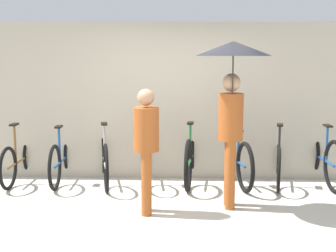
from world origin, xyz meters
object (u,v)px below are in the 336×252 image
Objects in this scene: parked_bicycle_1 at (63,158)px; parked_bicycle_3 at (148,159)px; parked_bicycle_2 at (104,159)px; parked_bicycle_7 at (322,158)px; parked_bicycle_0 at (20,159)px; parked_bicycle_4 at (191,157)px; parked_bicycle_5 at (234,158)px; pedestrian_center at (232,82)px; pedestrian_leading at (146,142)px; parked_bicycle_6 at (278,161)px.

parked_bicycle_3 is (1.36, 0.00, 0.00)m from parked_bicycle_1.
parked_bicycle_2 is 3.40m from parked_bicycle_7.
parked_bicycle_0 is 0.91× the size of parked_bicycle_4.
parked_bicycle_1 reaches higher than parked_bicycle_3.
parked_bicycle_7 is (1.36, 0.03, 0.02)m from parked_bicycle_5.
parked_bicycle_2 reaches higher than parked_bicycle_0.
pedestrian_center reaches higher than parked_bicycle_1.
parked_bicycle_1 is 0.68m from parked_bicycle_2.
parked_bicycle_4 is at bearing -88.83° from parked_bicycle_0.
parked_bicycle_5 is (0.68, -0.02, -0.01)m from parked_bicycle_4.
parked_bicycle_7 reaches higher than parked_bicycle_5.
pedestrian_leading is at bearing 177.68° from parked_bicycle_3.
parked_bicycle_2 is at bearing -92.09° from parked_bicycle_0.
parked_bicycle_0 is at bearing -21.55° from pedestrian_center.
parked_bicycle_1 is 4.07m from parked_bicycle_7.
parked_bicycle_6 reaches higher than parked_bicycle_5.
parked_bicycle_4 is 1.01× the size of parked_bicycle_7.
parked_bicycle_7 is (0.68, 0.05, 0.04)m from parked_bicycle_6.
parked_bicycle_7 is (4.75, 0.04, 0.05)m from parked_bicycle_0.
parked_bicycle_2 is 1.69m from pedestrian_leading.
parked_bicycle_4 is at bearing -91.39° from parked_bicycle_1.
parked_bicycle_3 is at bearing 79.42° from parked_bicycle_5.
parked_bicycle_4 is 0.84× the size of pedestrian_center.
parked_bicycle_4 is at bearing 78.08° from parked_bicycle_5.
parked_bicycle_7 reaches higher than parked_bicycle_2.
pedestrian_leading reaches higher than parked_bicycle_6.
parked_bicycle_3 is 1.58m from pedestrian_leading.
parked_bicycle_7 is at bearing -89.00° from parked_bicycle_0.
parked_bicycle_5 is 0.83× the size of pedestrian_center.
pedestrian_leading reaches higher than parked_bicycle_5.
pedestrian_leading is (1.45, -1.47, 0.55)m from parked_bicycle_1.
parked_bicycle_0 is at bearing 86.71° from parked_bicycle_7.
parked_bicycle_5 is at bearing -134.53° from pedestrian_leading.
parked_bicycle_5 is 0.68m from parked_bicycle_6.
parked_bicycle_2 is 1.36m from parked_bicycle_4.
parked_bicycle_1 is at bearing 79.46° from parked_bicycle_5.
parked_bicycle_2 is 1.08× the size of parked_bicycle_6.
parked_bicycle_7 reaches higher than parked_bicycle_0.
pedestrian_leading is (-2.62, -1.50, 0.52)m from parked_bicycle_7.
parked_bicycle_7 is at bearing -100.60° from parked_bicycle_2.
pedestrian_center is (0.49, -1.30, 1.26)m from parked_bicycle_4.
parked_bicycle_2 is at bearing 81.58° from parked_bicycle_5.
pedestrian_center is at bearing -111.10° from parked_bicycle_0.
parked_bicycle_2 is (1.36, -0.06, 0.03)m from parked_bicycle_0.
pedestrian_center is at bearing 126.42° from parked_bicycle_7.
pedestrian_center is (-0.19, -1.28, 1.27)m from parked_bicycle_5.
pedestrian_center is (-1.55, -1.31, 1.26)m from parked_bicycle_7.
parked_bicycle_5 is 1.82m from pedestrian_center.
parked_bicycle_1 is 3.11m from pedestrian_center.
parked_bicycle_1 is 2.14m from pedestrian_leading.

